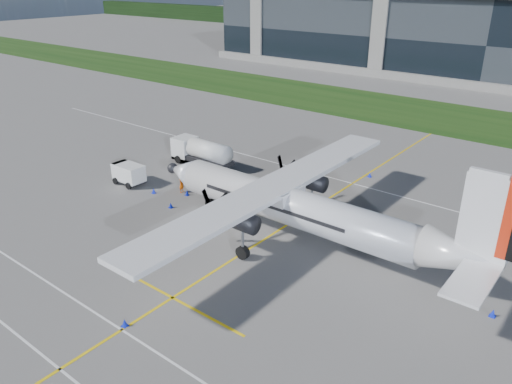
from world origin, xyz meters
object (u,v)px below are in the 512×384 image
(turboprop_aircraft, at_px, (304,190))
(baggage_tug, at_px, (129,174))
(safety_cone_stbdwing, at_px, (370,175))
(fuel_tanker_truck, at_px, (198,152))
(safety_cone_tail, at_px, (493,313))
(ground_crew_person, at_px, (182,182))
(safety_cone_nose_port, at_px, (171,205))
(safety_cone_portwing, at_px, (125,323))
(safety_cone_nose_stbd, at_px, (187,193))
(safety_cone_fwd, at_px, (154,191))

(turboprop_aircraft, relative_size, baggage_tug, 8.96)
(baggage_tug, distance_m, safety_cone_stbdwing, 24.08)
(fuel_tanker_truck, bearing_deg, turboprop_aircraft, -22.11)
(safety_cone_tail, bearing_deg, safety_cone_stbdwing, 135.26)
(safety_cone_stbdwing, bearing_deg, safety_cone_tail, -44.74)
(baggage_tug, xyz_separation_m, ground_crew_person, (5.54, 1.75, -0.00))
(baggage_tug, bearing_deg, ground_crew_person, 17.57)
(ground_crew_person, height_order, safety_cone_nose_port, ground_crew_person)
(turboprop_aircraft, distance_m, safety_cone_nose_port, 13.43)
(fuel_tanker_truck, relative_size, ground_crew_person, 3.84)
(safety_cone_portwing, bearing_deg, fuel_tanker_truck, 125.07)
(safety_cone_nose_port, height_order, safety_cone_stbdwing, same)
(baggage_tug, distance_m, safety_cone_portwing, 22.12)
(baggage_tug, bearing_deg, safety_cone_portwing, -39.39)
(baggage_tug, relative_size, safety_cone_nose_stbd, 6.67)
(safety_cone_portwing, distance_m, safety_cone_stbdwing, 30.29)
(turboprop_aircraft, bearing_deg, safety_cone_nose_stbd, 176.32)
(fuel_tanker_truck, height_order, safety_cone_stbdwing, fuel_tanker_truck)
(baggage_tug, height_order, safety_cone_nose_port, baggage_tug)
(safety_cone_nose_stbd, distance_m, safety_cone_stbdwing, 18.56)
(ground_crew_person, bearing_deg, safety_cone_fwd, 118.73)
(fuel_tanker_truck, bearing_deg, safety_cone_tail, -13.55)
(turboprop_aircraft, relative_size, safety_cone_fwd, 59.77)
(safety_cone_stbdwing, distance_m, safety_cone_fwd, 21.60)
(turboprop_aircraft, bearing_deg, safety_cone_stbdwing, 97.63)
(safety_cone_stbdwing, bearing_deg, ground_crew_person, -130.08)
(safety_cone_tail, xyz_separation_m, safety_cone_portwing, (-16.73, -14.37, 0.00))
(safety_cone_portwing, bearing_deg, turboprop_aircraft, 79.43)
(ground_crew_person, xyz_separation_m, safety_cone_nose_stbd, (0.88, -0.20, -0.75))
(turboprop_aircraft, height_order, ground_crew_person, turboprop_aircraft)
(turboprop_aircraft, relative_size, safety_cone_nose_port, 59.77)
(ground_crew_person, bearing_deg, fuel_tanker_truck, 17.25)
(turboprop_aircraft, xyz_separation_m, fuel_tanker_truck, (-18.30, 7.43, -3.04))
(safety_cone_nose_port, bearing_deg, safety_cone_stbdwing, 59.01)
(turboprop_aircraft, distance_m, safety_cone_fwd, 16.77)
(baggage_tug, xyz_separation_m, safety_cone_portwing, (17.09, -14.03, -0.75))
(safety_cone_nose_stbd, bearing_deg, safety_cone_fwd, -149.79)
(fuel_tanker_truck, height_order, safety_cone_tail, fuel_tanker_truck)
(safety_cone_portwing, bearing_deg, safety_cone_tail, 40.67)
(baggage_tug, height_order, safety_cone_stbdwing, baggage_tug)
(baggage_tug, bearing_deg, safety_cone_fwd, -1.20)
(safety_cone_tail, bearing_deg, safety_cone_nose_stbd, 177.47)
(fuel_tanker_truck, height_order, safety_cone_portwing, fuel_tanker_truck)
(turboprop_aircraft, bearing_deg, safety_cone_portwing, -100.57)
(safety_cone_nose_port, xyz_separation_m, safety_cone_fwd, (-3.61, 1.17, 0.00))
(fuel_tanker_truck, bearing_deg, safety_cone_stbdwing, 26.65)
(fuel_tanker_truck, height_order, ground_crew_person, fuel_tanker_truck)
(fuel_tanker_truck, relative_size, safety_cone_tail, 15.34)
(safety_cone_tail, relative_size, safety_cone_portwing, 1.00)
(safety_cone_stbdwing, bearing_deg, safety_cone_fwd, -130.85)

